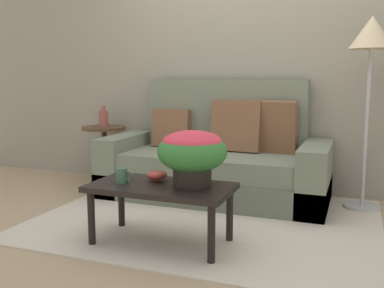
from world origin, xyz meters
TOP-DOWN VIEW (x-y plane):
  - ground_plane at (0.00, 0.00)m, footprint 14.00×14.00m
  - wall_back at (0.00, 1.19)m, footprint 6.40×0.12m
  - area_rug at (0.00, 0.06)m, footprint 2.55×1.99m
  - couch at (-0.14, 0.73)m, footprint 2.03×0.86m
  - coffee_table at (-0.12, -0.52)m, footprint 0.94×0.50m
  - side_table at (-1.41, 0.85)m, footprint 0.46×0.46m
  - floor_lamp at (1.13, 0.81)m, footprint 0.36×0.36m
  - potted_plant at (0.07, -0.46)m, footprint 0.45×0.45m
  - coffee_mug at (-0.38, -0.56)m, footprint 0.12×0.08m
  - snack_bowl at (-0.20, -0.42)m, footprint 0.14×0.14m
  - table_vase at (-1.41, 0.85)m, footprint 0.10×0.10m

SIDE VIEW (x-z plane):
  - ground_plane at x=0.00m, z-range 0.00..0.00m
  - area_rug at x=0.00m, z-range 0.00..0.01m
  - couch at x=-0.14m, z-range -0.22..0.86m
  - coffee_table at x=-0.12m, z-range 0.15..0.55m
  - side_table at x=-1.41m, z-range 0.11..0.70m
  - snack_bowl at x=-0.20m, z-range 0.40..0.47m
  - coffee_mug at x=-0.38m, z-range 0.40..0.50m
  - potted_plant at x=0.07m, z-range 0.44..0.80m
  - table_vase at x=-1.41m, z-range 0.57..0.79m
  - floor_lamp at x=1.13m, z-range 0.53..2.12m
  - wall_back at x=0.00m, z-range 0.00..2.97m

